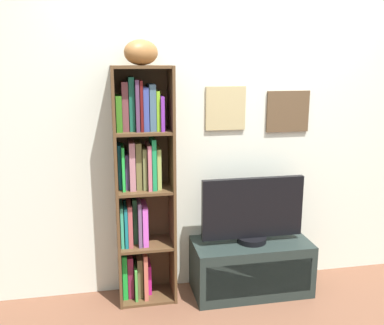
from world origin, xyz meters
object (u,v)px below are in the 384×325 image
bookshelf (140,184)px  tv_stand (251,266)px  television (253,211)px  football (141,52)px

bookshelf → tv_stand: (0.82, -0.09, -0.68)m
television → football: bearing=175.4°
bookshelf → football: 0.91m
football → tv_stand: 1.77m
tv_stand → television: 0.45m
tv_stand → bookshelf: bearing=173.4°
football → television: bearing=-4.6°
tv_stand → football: bearing=175.3°
bookshelf → tv_stand: 1.06m
bookshelf → football: (0.03, -0.03, 0.91)m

